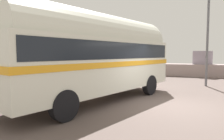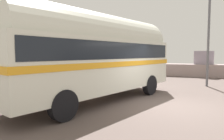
% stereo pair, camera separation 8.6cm
% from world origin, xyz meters
% --- Properties ---
extents(ground, '(32.00, 26.00, 0.02)m').
position_xyz_m(ground, '(0.00, 0.00, 0.01)').
color(ground, brown).
extents(breakwater, '(31.36, 1.84, 2.42)m').
position_xyz_m(breakwater, '(-0.23, 11.80, 0.67)').
color(breakwater, gray).
rests_on(breakwater, ground).
extents(vintage_coach, '(5.08, 8.89, 3.70)m').
position_xyz_m(vintage_coach, '(-3.08, -0.20, 2.05)').
color(vintage_coach, black).
rests_on(vintage_coach, ground).
extents(second_coach, '(6.22, 8.67, 3.70)m').
position_xyz_m(second_coach, '(-8.14, 1.76, 2.05)').
color(second_coach, black).
rests_on(second_coach, ground).
extents(lamp_post, '(0.98, 0.32, 5.91)m').
position_xyz_m(lamp_post, '(1.76, 5.84, 3.36)').
color(lamp_post, '#5B5B60').
rests_on(lamp_post, ground).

